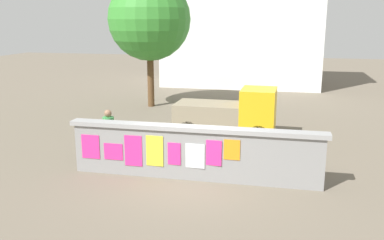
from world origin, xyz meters
name	(u,v)px	position (x,y,z in m)	size (l,w,h in m)	color
ground	(231,115)	(0.00, 8.00, 0.00)	(60.00, 60.00, 0.00)	#6B6051
poster_wall	(194,152)	(-0.01, 0.00, 0.76)	(6.99, 0.42, 1.48)	gray
auto_rickshaw_truck	(231,114)	(0.43, 4.29, 0.90)	(3.64, 1.60, 1.85)	black
motorcycle	(276,152)	(2.13, 1.45, 0.46)	(1.87, 0.70, 0.87)	black
person_walking	(109,130)	(-2.81, 0.84, 0.99)	(0.47, 0.47, 1.62)	#338CBF
tree_roadside	(149,19)	(-4.14, 9.10, 4.21)	(3.94, 3.94, 6.19)	brown
building_background	(243,29)	(-0.53, 17.56, 3.56)	(10.15, 5.71, 7.08)	white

